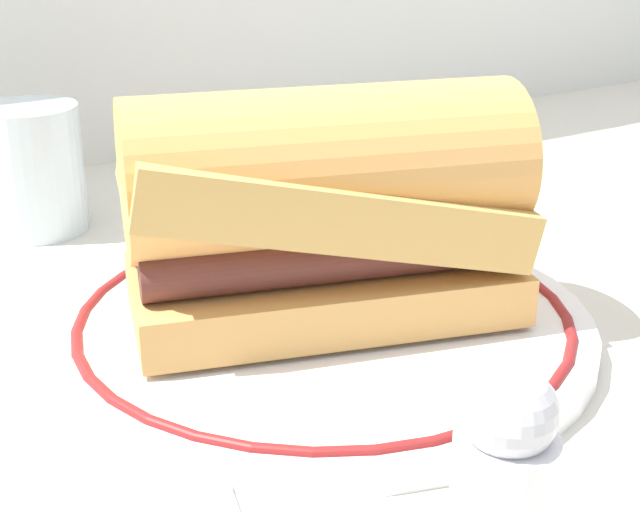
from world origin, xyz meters
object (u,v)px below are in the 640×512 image
at_px(plate, 320,320).
at_px(drinking_glass, 33,177).
at_px(salt_shaker, 503,483).
at_px(sausage_sandwich, 320,203).

bearing_deg(plate, drinking_glass, 109.25).
bearing_deg(salt_shaker, sausage_sandwich, 75.86).
bearing_deg(salt_shaker, drinking_glass, 94.52).
xyz_separation_m(plate, sausage_sandwich, (-0.00, 0.00, 0.07)).
bearing_deg(sausage_sandwich, plate, 2.50).
bearing_deg(drinking_glass, salt_shaker, -85.48).
relative_size(plate, salt_shaker, 3.37).
relative_size(plate, sausage_sandwich, 1.30).
bearing_deg(drinking_glass, plate, -70.75).
xyz_separation_m(plate, salt_shaker, (-0.05, -0.20, 0.03)).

